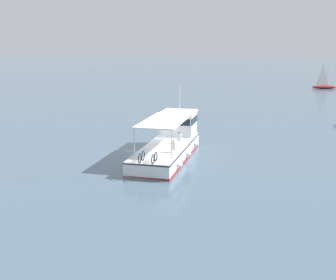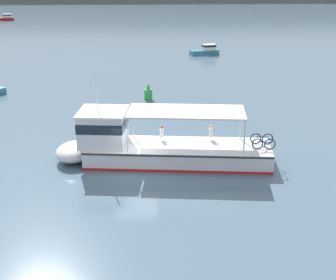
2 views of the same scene
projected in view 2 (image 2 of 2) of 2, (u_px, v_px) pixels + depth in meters
name	position (u px, v px, depth m)	size (l,w,h in m)	color
ground_plane	(135.00, 169.00, 29.14)	(400.00, 400.00, 0.00)	slate
ferry_main	(151.00, 146.00, 29.83)	(13.02, 4.53, 5.32)	silver
motorboat_mid_channel	(206.00, 50.00, 64.54)	(3.81, 2.12, 1.26)	teal
motorboat_near_port	(6.00, 18.00, 101.35)	(3.70, 1.62, 1.26)	maroon
channel_buoy	(148.00, 93.00, 43.48)	(0.70, 0.70, 1.40)	green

